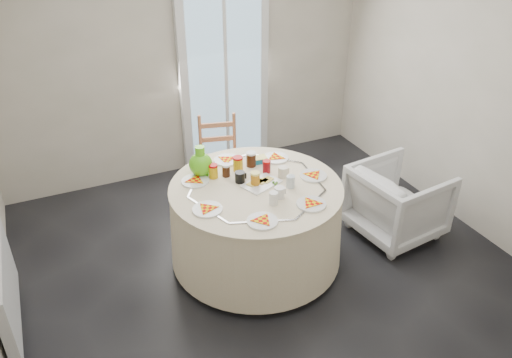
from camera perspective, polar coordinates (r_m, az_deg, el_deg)
name	(u,v)px	position (r m, az deg, el deg)	size (l,w,h in m)	color
floor	(269,270)	(4.26, 1.55, -10.35)	(4.00, 4.00, 0.00)	black
wall_back	(185,54)	(5.30, -8.06, 13.93)	(4.00, 0.02, 2.60)	#BCB5A3
wall_right	(482,88)	(4.73, 24.44, 9.48)	(0.02, 4.00, 2.60)	#BCB5A3
glass_door	(224,74)	(5.45, -3.63, 11.87)	(1.00, 0.08, 2.10)	silver
radiator	(6,288)	(3.93, -26.67, -11.06)	(0.07, 1.00, 0.55)	silver
table	(256,223)	(4.14, 0.00, -5.08)	(1.42, 1.42, 0.72)	beige
wooden_chair	(220,159)	(4.91, -4.14, 2.29)	(0.40, 0.38, 0.89)	#BE734B
armchair	(398,196)	(4.64, 15.95, -1.91)	(0.71, 0.67, 0.74)	silver
place_settings	(256,182)	(3.92, 0.00, -0.38)	(1.21, 1.21, 0.02)	white
jar_cluster	(239,166)	(4.05, -1.95, 1.50)	(0.49, 0.25, 0.14)	#AB6D1E
butter_tub	(259,157)	(4.26, 0.37, 2.53)	(0.13, 0.09, 0.05)	#126B8B
green_pitcher	(200,160)	(4.06, -6.36, 2.17)	(0.19, 0.19, 0.25)	#59CA18
cheese_platter	(261,180)	(3.94, 0.61, -0.16)	(0.30, 0.19, 0.04)	white
mugs_glasses	(267,176)	(3.93, 1.24, 0.36)	(0.60, 0.60, 0.11)	#ADA0A0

